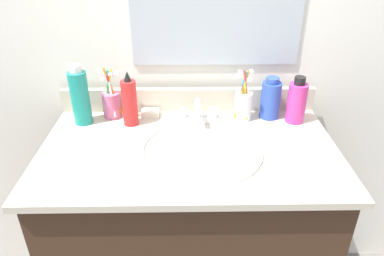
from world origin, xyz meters
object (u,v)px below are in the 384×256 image
bottle_soap_pink (297,102)px  soap_bar (150,113)px  bottle_mouthwash_teal (80,97)px  cup_pink (111,102)px  bottle_spray_red (130,102)px  bottle_shampoo_blue (270,99)px  faucet (198,114)px  cup_white_ceramic (243,104)px

bottle_soap_pink → soap_bar: bottle_soap_pink is taller
bottle_mouthwash_teal → cup_pink: 0.11m
bottle_spray_red → soap_bar: bearing=44.3°
bottle_shampoo_blue → soap_bar: size_ratio=2.40×
bottle_spray_red → soap_bar: bottle_spray_red is taller
cup_pink → soap_bar: bearing=0.9°
faucet → cup_white_ceramic: cup_white_ceramic is taller
faucet → bottle_spray_red: bearing=-176.0°
bottle_mouthwash_teal → soap_bar: bearing=11.6°
bottle_mouthwash_teal → cup_white_ceramic: 0.57m
faucet → bottle_soap_pink: bottle_soap_pink is taller
bottle_mouthwash_teal → bottle_soap_pink: bearing=-0.1°
bottle_shampoo_blue → bottle_spray_red: 0.50m
bottle_shampoo_blue → bottle_mouthwash_teal: 0.67m
cup_pink → faucet: bearing=-7.7°
cup_white_ceramic → faucet: bearing=-175.3°
faucet → bottle_spray_red: 0.24m
bottle_shampoo_blue → cup_pink: 0.58m
faucet → bottle_soap_pink: size_ratio=0.95×
bottle_spray_red → soap_bar: 0.11m
soap_bar → bottle_soap_pink: bearing=-5.3°
bottle_shampoo_blue → bottle_mouthwash_teal: size_ratio=0.71×
cup_white_ceramic → bottle_mouthwash_teal: bearing=-178.3°
bottle_spray_red → bottle_soap_pink: bearing=1.2°
faucet → bottle_spray_red: size_ratio=0.81×
bottle_spray_red → cup_pink: (-0.08, 0.06, -0.03)m
soap_bar → bottle_mouthwash_teal: bearing=-168.4°
bottle_soap_pink → cup_pink: 0.66m
bottle_mouthwash_teal → bottle_spray_red: bottle_mouthwash_teal is taller
cup_white_ceramic → soap_bar: (-0.34, 0.03, -0.05)m
bottle_soap_pink → soap_bar: (-0.52, 0.05, -0.06)m
bottle_soap_pink → cup_white_ceramic: size_ratio=0.89×
bottle_soap_pink → bottle_spray_red: size_ratio=0.86×
cup_pink → bottle_soap_pink: bearing=-4.0°
cup_pink → cup_white_ceramic: (0.47, -0.03, 0.00)m
cup_white_ceramic → bottle_soap_pink: bearing=-5.6°
faucet → bottle_shampoo_blue: bottle_shampoo_blue is taller
bottle_soap_pink → cup_pink: size_ratio=0.88×
bottle_mouthwash_teal → bottle_spray_red: bearing=-4.3°
bottle_soap_pink → cup_white_ceramic: cup_white_ceramic is taller
bottle_soap_pink → bottle_shampoo_blue: size_ratio=1.10×
bottle_soap_pink → bottle_spray_red: bearing=-178.8°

